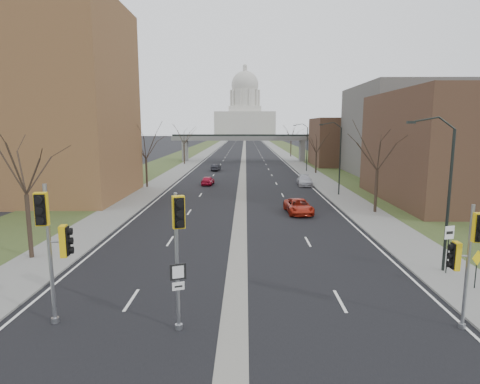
{
  "coord_description": "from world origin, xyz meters",
  "views": [
    {
      "loc": [
        0.47,
        -16.08,
        8.25
      ],
      "look_at": [
        0.1,
        11.08,
        3.81
      ],
      "focal_mm": 30.0,
      "sensor_mm": 36.0,
      "label": 1
    }
  ],
  "objects_px": {
    "warning_sign": "(477,264)",
    "speed_limit_sign": "(449,241)",
    "signal_pole_median": "(178,238)",
    "signal_pole_right": "(467,250)",
    "signal_pole_left": "(52,235)",
    "car_right_mid": "(305,181)",
    "car_right_near": "(299,206)",
    "car_left_near": "(208,180)",
    "car_left_far": "(216,167)"
  },
  "relations": [
    {
      "from": "signal_pole_right",
      "to": "car_right_mid",
      "type": "bearing_deg",
      "value": 90.93
    },
    {
      "from": "signal_pole_left",
      "to": "car_left_far",
      "type": "xyz_separation_m",
      "value": [
        2.24,
        59.8,
        -3.3
      ]
    },
    {
      "from": "car_right_near",
      "to": "warning_sign",
      "type": "bearing_deg",
      "value": -74.1
    },
    {
      "from": "signal_pole_right",
      "to": "car_left_near",
      "type": "distance_m",
      "value": 43.8
    },
    {
      "from": "speed_limit_sign",
      "to": "car_left_near",
      "type": "xyz_separation_m",
      "value": [
        -16.67,
        35.11,
        -1.36
      ]
    },
    {
      "from": "signal_pole_left",
      "to": "warning_sign",
      "type": "xyz_separation_m",
      "value": [
        19.53,
        3.88,
        -2.5
      ]
    },
    {
      "from": "car_left_far",
      "to": "car_right_mid",
      "type": "height_order",
      "value": "car_right_mid"
    },
    {
      "from": "signal_pole_right",
      "to": "signal_pole_left",
      "type": "bearing_deg",
      "value": 179.53
    },
    {
      "from": "speed_limit_sign",
      "to": "signal_pole_right",
      "type": "bearing_deg",
      "value": -126.67
    },
    {
      "from": "signal_pole_right",
      "to": "car_left_far",
      "type": "bearing_deg",
      "value": 103.86
    },
    {
      "from": "signal_pole_median",
      "to": "car_left_near",
      "type": "distance_m",
      "value": 41.93
    },
    {
      "from": "car_right_near",
      "to": "speed_limit_sign",
      "type": "bearing_deg",
      "value": -73.02
    },
    {
      "from": "signal_pole_left",
      "to": "car_right_mid",
      "type": "height_order",
      "value": "signal_pole_left"
    },
    {
      "from": "car_right_near",
      "to": "car_right_mid",
      "type": "distance_m",
      "value": 18.88
    },
    {
      "from": "car_right_near",
      "to": "car_right_mid",
      "type": "height_order",
      "value": "car_right_mid"
    },
    {
      "from": "signal_pole_median",
      "to": "signal_pole_right",
      "type": "relative_size",
      "value": 1.09
    },
    {
      "from": "car_left_near",
      "to": "speed_limit_sign",
      "type": "bearing_deg",
      "value": 120.46
    },
    {
      "from": "signal_pole_right",
      "to": "car_left_near",
      "type": "bearing_deg",
      "value": 109.31
    },
    {
      "from": "signal_pole_right",
      "to": "car_left_far",
      "type": "height_order",
      "value": "signal_pole_right"
    },
    {
      "from": "warning_sign",
      "to": "car_left_far",
      "type": "relative_size",
      "value": 0.54
    },
    {
      "from": "warning_sign",
      "to": "speed_limit_sign",
      "type": "bearing_deg",
      "value": 76.78
    },
    {
      "from": "car_right_near",
      "to": "signal_pole_left",
      "type": "bearing_deg",
      "value": -124.2
    },
    {
      "from": "signal_pole_median",
      "to": "car_left_near",
      "type": "height_order",
      "value": "signal_pole_median"
    },
    {
      "from": "speed_limit_sign",
      "to": "car_left_far",
      "type": "relative_size",
      "value": 0.73
    },
    {
      "from": "signal_pole_median",
      "to": "car_right_near",
      "type": "bearing_deg",
      "value": 50.28
    },
    {
      "from": "car_left_far",
      "to": "car_right_mid",
      "type": "distance_m",
      "value": 23.64
    },
    {
      "from": "signal_pole_right",
      "to": "car_right_near",
      "type": "bearing_deg",
      "value": 99.7
    },
    {
      "from": "signal_pole_right",
      "to": "car_right_near",
      "type": "relative_size",
      "value": 1.05
    },
    {
      "from": "signal_pole_left",
      "to": "car_right_near",
      "type": "xyz_separation_m",
      "value": [
        12.95,
        22.16,
        -3.22
      ]
    },
    {
      "from": "warning_sign",
      "to": "car_right_near",
      "type": "relative_size",
      "value": 0.4
    },
    {
      "from": "signal_pole_right",
      "to": "car_right_near",
      "type": "xyz_separation_m",
      "value": [
        -3.67,
        22.41,
        -2.73
      ]
    },
    {
      "from": "signal_pole_median",
      "to": "car_left_far",
      "type": "xyz_separation_m",
      "value": [
        -2.98,
        60.41,
        -3.36
      ]
    },
    {
      "from": "signal_pole_left",
      "to": "car_right_near",
      "type": "bearing_deg",
      "value": 49.89
    },
    {
      "from": "signal_pole_median",
      "to": "car_left_near",
      "type": "relative_size",
      "value": 1.53
    },
    {
      "from": "signal_pole_median",
      "to": "speed_limit_sign",
      "type": "xyz_separation_m",
      "value": [
        13.9,
        6.6,
        -1.98
      ]
    },
    {
      "from": "speed_limit_sign",
      "to": "car_right_mid",
      "type": "bearing_deg",
      "value": 79.88
    },
    {
      "from": "speed_limit_sign",
      "to": "signal_pole_left",
      "type": "bearing_deg",
      "value": -177.47
    },
    {
      "from": "signal_pole_left",
      "to": "speed_limit_sign",
      "type": "height_order",
      "value": "signal_pole_left"
    },
    {
      "from": "warning_sign",
      "to": "car_right_mid",
      "type": "xyz_separation_m",
      "value": [
        -3.3,
        36.87,
        -0.72
      ]
    },
    {
      "from": "signal_pole_median",
      "to": "car_right_mid",
      "type": "relative_size",
      "value": 1.18
    },
    {
      "from": "signal_pole_right",
      "to": "warning_sign",
      "type": "height_order",
      "value": "signal_pole_right"
    },
    {
      "from": "car_left_near",
      "to": "car_right_near",
      "type": "relative_size",
      "value": 0.75
    },
    {
      "from": "speed_limit_sign",
      "to": "car_left_near",
      "type": "bearing_deg",
      "value": 100.52
    },
    {
      "from": "car_left_near",
      "to": "car_right_near",
      "type": "bearing_deg",
      "value": 124.07
    },
    {
      "from": "warning_sign",
      "to": "car_left_near",
      "type": "height_order",
      "value": "warning_sign"
    },
    {
      "from": "signal_pole_median",
      "to": "car_left_far",
      "type": "height_order",
      "value": "signal_pole_median"
    },
    {
      "from": "signal_pole_right",
      "to": "car_right_near",
      "type": "height_order",
      "value": "signal_pole_right"
    },
    {
      "from": "car_left_near",
      "to": "car_left_far",
      "type": "height_order",
      "value": "car_left_near"
    },
    {
      "from": "speed_limit_sign",
      "to": "car_right_mid",
      "type": "distance_m",
      "value": 34.9
    },
    {
      "from": "warning_sign",
      "to": "signal_pole_right",
      "type": "bearing_deg",
      "value": -149.46
    }
  ]
}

